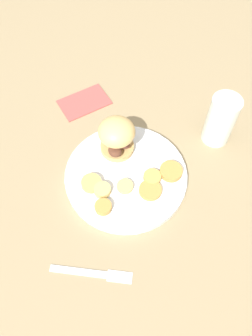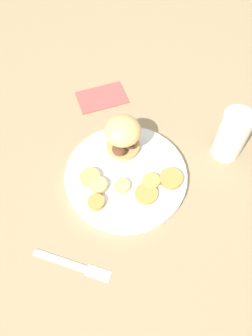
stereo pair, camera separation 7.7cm
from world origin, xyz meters
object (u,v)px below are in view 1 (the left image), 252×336
object	(u,v)px
sandwich	(117,136)
dinner_plate	(126,175)
drinking_glass	(221,120)
fork	(92,273)

from	to	relation	value
sandwich	dinner_plate	bearing A→B (deg)	-5.20
dinner_plate	drinking_glass	bearing A→B (deg)	97.31
sandwich	fork	bearing A→B (deg)	-30.08
fork	drinking_glass	bearing A→B (deg)	118.64
fork	drinking_glass	distance (m)	0.48
dinner_plate	drinking_glass	distance (m)	0.27
fork	dinner_plate	bearing A→B (deg)	142.33
sandwich	drinking_glass	xyz separation A→B (m)	(0.04, 0.26, -0.00)
sandwich	drinking_glass	bearing A→B (deg)	80.83
sandwich	fork	world-z (taller)	sandwich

